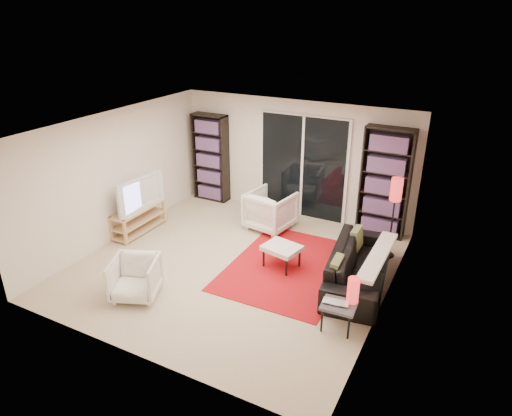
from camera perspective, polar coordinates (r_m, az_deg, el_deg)
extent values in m
plane|color=beige|center=(7.89, -2.64, -7.10)|extent=(5.00, 5.00, 0.00)
cube|color=silver|center=(9.45, 4.85, 6.19)|extent=(5.00, 0.02, 2.40)
cube|color=silver|center=(5.57, -15.94, -7.99)|extent=(5.00, 0.02, 2.40)
cube|color=silver|center=(8.80, -17.08, 3.84)|extent=(0.02, 5.00, 2.40)
cube|color=silver|center=(6.56, 16.48, -3.02)|extent=(0.02, 5.00, 2.40)
cube|color=white|center=(6.97, -3.01, 10.08)|extent=(5.00, 5.00, 0.02)
cube|color=white|center=(9.40, 5.87, 5.09)|extent=(1.92, 0.06, 2.16)
cube|color=black|center=(9.37, 5.79, 5.03)|extent=(1.80, 0.02, 2.10)
cube|color=white|center=(9.36, 5.77, 5.01)|extent=(0.05, 0.02, 2.10)
cube|color=black|center=(10.26, -5.68, 6.27)|extent=(0.80, 0.30, 1.95)
cube|color=#B43878|center=(10.24, -5.74, 6.24)|extent=(0.70, 0.22, 1.85)
cube|color=black|center=(8.84, 15.82, 3.04)|extent=(0.90, 0.30, 2.10)
cube|color=#B43878|center=(8.82, 15.79, 3.00)|extent=(0.80, 0.22, 2.00)
cube|color=#E4B485|center=(9.10, -14.56, -0.09)|extent=(0.39, 1.22, 0.04)
cube|color=#E4B485|center=(9.19, -14.41, -1.40)|extent=(0.39, 1.22, 0.03)
cube|color=#E4B485|center=(9.27, -14.30, -2.46)|extent=(0.39, 1.22, 0.04)
cube|color=#E4B485|center=(8.93, -17.60, -2.56)|extent=(0.05, 0.05, 0.50)
cube|color=#E4B485|center=(9.68, -12.96, 0.07)|extent=(0.05, 0.05, 0.50)
cube|color=#E4B485|center=(8.72, -16.04, -3.03)|extent=(0.05, 0.05, 0.50)
cube|color=#E4B485|center=(9.48, -11.41, -0.31)|extent=(0.05, 0.05, 0.50)
imported|color=black|center=(8.96, -14.69, 1.92)|extent=(0.25, 1.15, 0.65)
cube|color=#AF0E15|center=(7.84, 4.16, -7.32)|extent=(1.93, 2.58, 0.01)
imported|color=black|center=(7.44, 12.79, -7.03)|extent=(1.10, 2.22, 0.62)
imported|color=silver|center=(8.99, 1.81, -0.27)|extent=(0.94, 0.96, 0.77)
imported|color=silver|center=(7.18, -14.88, -8.46)|extent=(0.89, 0.90, 0.63)
cube|color=silver|center=(7.66, 3.24, -5.03)|extent=(0.67, 0.59, 0.08)
cylinder|color=black|center=(7.75, 0.96, -6.34)|extent=(0.04, 0.04, 0.32)
cylinder|color=black|center=(8.01, 2.66, -5.26)|extent=(0.04, 0.04, 0.32)
cylinder|color=black|center=(7.51, 3.80, -7.46)|extent=(0.04, 0.04, 0.32)
cylinder|color=black|center=(7.78, 5.45, -6.30)|extent=(0.04, 0.04, 0.32)
cube|color=#414146|center=(6.39, 10.41, -11.72)|extent=(0.49, 0.49, 0.04)
cylinder|color=black|center=(6.39, 8.22, -13.66)|extent=(0.03, 0.03, 0.38)
cylinder|color=black|center=(6.68, 9.13, -11.87)|extent=(0.03, 0.03, 0.38)
cylinder|color=black|center=(6.33, 11.51, -14.36)|extent=(0.03, 0.03, 0.38)
cylinder|color=black|center=(6.62, 12.26, -12.51)|extent=(0.03, 0.03, 0.38)
imported|color=silver|center=(6.31, 9.84, -11.82)|extent=(0.38, 0.27, 0.03)
cylinder|color=red|center=(6.33, 12.05, -10.03)|extent=(0.16, 0.16, 0.36)
cylinder|color=black|center=(8.47, 16.13, -5.66)|extent=(0.22, 0.22, 0.03)
cylinder|color=black|center=(8.23, 16.55, -2.40)|extent=(0.03, 0.03, 1.10)
cylinder|color=red|center=(7.95, 17.15, 2.23)|extent=(0.20, 0.20, 0.40)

